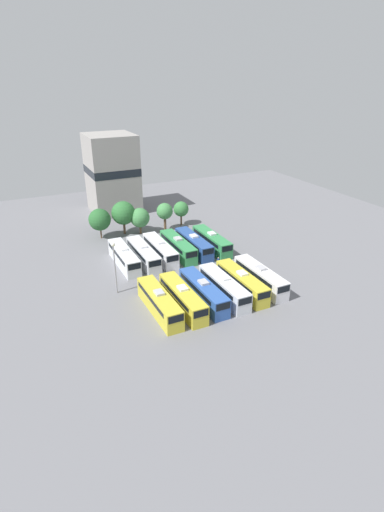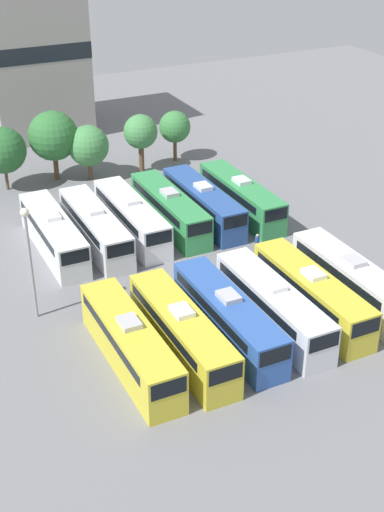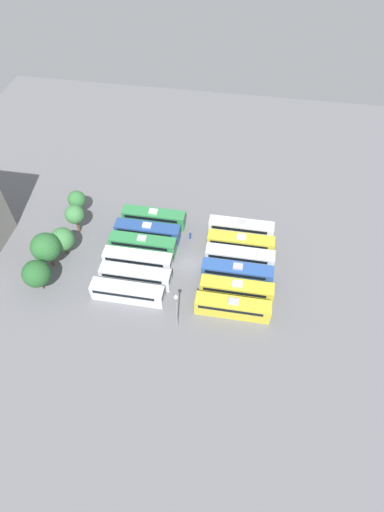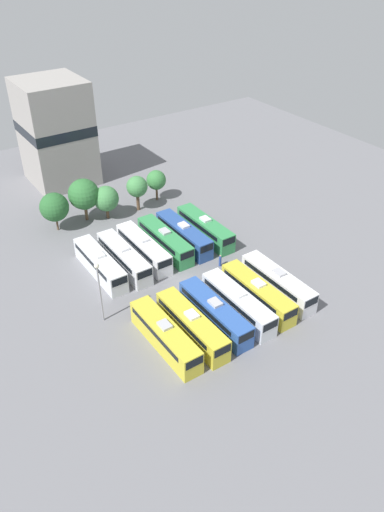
{
  "view_description": "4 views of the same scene",
  "coord_description": "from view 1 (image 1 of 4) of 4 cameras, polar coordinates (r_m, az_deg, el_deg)",
  "views": [
    {
      "loc": [
        -25.48,
        -53.86,
        31.04
      ],
      "look_at": [
        1.54,
        1.99,
        2.51
      ],
      "focal_mm": 28.0,
      "sensor_mm": 36.0,
      "label": 1
    },
    {
      "loc": [
        -21.09,
        -42.8,
        27.9
      ],
      "look_at": [
        -1.13,
        -1.94,
        2.93
      ],
      "focal_mm": 50.0,
      "sensor_mm": 36.0,
      "label": 2
    },
    {
      "loc": [
        -42.96,
        -7.69,
        54.21
      ],
      "look_at": [
        0.67,
        -0.39,
        1.57
      ],
      "focal_mm": 28.0,
      "sensor_mm": 36.0,
      "label": 3
    },
    {
      "loc": [
        -29.32,
        -44.33,
        40.74
      ],
      "look_at": [
        1.56,
        1.17,
        3.25
      ],
      "focal_mm": 35.0,
      "sensor_mm": 36.0,
      "label": 4
    }
  ],
  "objects": [
    {
      "name": "light_pole",
      "position": [
        60.67,
        -11.04,
        -0.54
      ],
      "size": [
        0.6,
        0.6,
        8.4
      ],
      "color": "gray",
      "rests_on": "ground_plane"
    },
    {
      "name": "bus_10",
      "position": [
        75.45,
        0.24,
        1.79
      ],
      "size": [
        2.52,
        11.79,
        3.39
      ],
      "color": "#284C93",
      "rests_on": "ground_plane"
    },
    {
      "name": "tree_3",
      "position": [
        85.57,
        -3.92,
        6.38
      ],
      "size": [
        3.48,
        3.48,
        6.02
      ],
      "color": "brown",
      "rests_on": "ground_plane"
    },
    {
      "name": "bus_0",
      "position": [
        56.75,
        -4.69,
        -6.56
      ],
      "size": [
        2.52,
        11.79,
        3.39
      ],
      "color": "gold",
      "rests_on": "ground_plane"
    },
    {
      "name": "bus_6",
      "position": [
        71.02,
        -9.69,
        -0.11
      ],
      "size": [
        2.52,
        11.79,
        3.39
      ],
      "color": "silver",
      "rests_on": "ground_plane"
    },
    {
      "name": "tree_2",
      "position": [
        84.36,
        -7.46,
        5.44
      ],
      "size": [
        4.09,
        4.09,
        5.58
      ],
      "color": "brown",
      "rests_on": "ground_plane"
    },
    {
      "name": "bus_5",
      "position": [
        64.2,
        9.7,
        -2.91
      ],
      "size": [
        2.52,
        11.79,
        3.39
      ],
      "color": "silver",
      "rests_on": "ground_plane"
    },
    {
      "name": "tree_1",
      "position": [
        84.51,
        -9.79,
        6.07
      ],
      "size": [
        4.92,
        4.92,
        7.03
      ],
      "color": "brown",
      "rests_on": "ground_plane"
    },
    {
      "name": "bus_1",
      "position": [
        57.67,
        -1.38,
        -5.93
      ],
      "size": [
        2.52,
        11.79,
        3.39
      ],
      "color": "gold",
      "rests_on": "ground_plane"
    },
    {
      "name": "bus_8",
      "position": [
        73.01,
        -4.59,
        0.89
      ],
      "size": [
        2.52,
        11.79,
        3.39
      ],
      "color": "white",
      "rests_on": "ground_plane"
    },
    {
      "name": "tree_0",
      "position": [
        83.14,
        -13.05,
        5.08
      ],
      "size": [
        4.47,
        4.47,
        6.26
      ],
      "color": "brown",
      "rests_on": "ground_plane"
    },
    {
      "name": "depot_building",
      "position": [
        98.91,
        -11.36,
        11.5
      ],
      "size": [
        10.91,
        11.58,
        18.33
      ],
      "color": "gray",
      "rests_on": "ground_plane"
    },
    {
      "name": "bus_3",
      "position": [
        60.53,
        4.54,
        -4.42
      ],
      "size": [
        2.52,
        11.79,
        3.39
      ],
      "color": "silver",
      "rests_on": "ground_plane"
    },
    {
      "name": "bus_2",
      "position": [
        59.18,
        1.61,
        -5.07
      ],
      "size": [
        2.52,
        11.79,
        3.39
      ],
      "color": "#2D56A8",
      "rests_on": "ground_plane"
    },
    {
      "name": "bus_9",
      "position": [
        74.3,
        -2.01,
        1.39
      ],
      "size": [
        2.52,
        11.79,
        3.39
      ],
      "color": "#338C4C",
      "rests_on": "ground_plane"
    },
    {
      "name": "worker_person",
      "position": [
        70.04,
        3.78,
        -0.9
      ],
      "size": [
        0.36,
        0.36,
        1.81
      ],
      "color": "navy",
      "rests_on": "ground_plane"
    },
    {
      "name": "bus_4",
      "position": [
        62.17,
        7.09,
        -3.7
      ],
      "size": [
        2.52,
        11.79,
        3.39
      ],
      "color": "gold",
      "rests_on": "ground_plane"
    },
    {
      "name": "tree_4",
      "position": [
        88.54,
        -1.57,
        6.71
      ],
      "size": [
        3.34,
        3.34,
        5.41
      ],
      "color": "brown",
      "rests_on": "ground_plane"
    },
    {
      "name": "bus_7",
      "position": [
        71.56,
        -6.97,
        0.27
      ],
      "size": [
        2.52,
        11.79,
        3.39
      ],
      "color": "silver",
      "rests_on": "ground_plane"
    },
    {
      "name": "bus_11",
      "position": [
        76.76,
        2.82,
        2.17
      ],
      "size": [
        2.52,
        11.79,
        3.39
      ],
      "color": "#338C4C",
      "rests_on": "ground_plane"
    },
    {
      "name": "ground_plane",
      "position": [
        67.18,
        -0.44,
        -2.82
      ],
      "size": [
        120.68,
        120.68,
        0.0
      ],
      "primitive_type": "plane",
      "color": "slate"
    }
  ]
}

